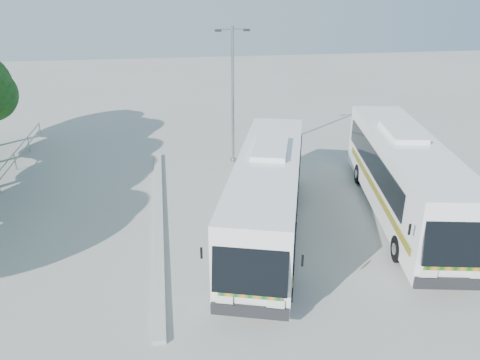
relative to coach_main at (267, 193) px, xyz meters
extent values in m
plane|color=#A2A29D|center=(-2.12, 0.09, -1.79)|extent=(100.00, 100.00, 0.00)
cube|color=#B2B2AD|center=(-4.42, 2.09, -1.71)|extent=(0.40, 16.00, 0.15)
cylinder|color=gray|center=(-12.12, 14.09, -1.29)|extent=(0.06, 0.06, 1.00)
cube|color=white|center=(0.01, 0.03, 0.01)|extent=(5.73, 11.69, 2.92)
cube|color=black|center=(-1.72, -5.48, 0.37)|extent=(2.23, 1.08, 1.86)
cube|color=black|center=(-0.98, 0.94, 0.37)|extent=(2.80, 8.79, 1.05)
cube|color=black|center=(1.34, 0.21, 0.37)|extent=(2.80, 8.79, 1.05)
cube|color=#0C5A28|center=(-1.24, 0.12, -0.54)|extent=(3.02, 9.51, 0.27)
cylinder|color=black|center=(-2.14, -3.21, -1.31)|extent=(0.56, 1.00, 0.96)
cylinder|color=black|center=(-0.08, -3.86, -1.31)|extent=(0.56, 1.00, 0.96)
cylinder|color=black|center=(-0.05, 3.46, -1.31)|extent=(0.56, 1.00, 0.96)
cylinder|color=black|center=(2.02, 2.81, -1.31)|extent=(0.56, 1.00, 0.96)
cube|color=white|center=(6.21, 0.71, 0.10)|extent=(4.87, 12.30, 3.06)
cube|color=black|center=(5.00, -5.22, 0.47)|extent=(2.35, 0.91, 1.95)
cube|color=black|center=(5.08, 1.56, 0.47)|extent=(1.98, 9.45, 1.10)
cube|color=black|center=(7.58, 1.05, 0.47)|extent=(1.98, 9.45, 1.10)
cube|color=#10590C|center=(4.90, 0.68, -0.48)|extent=(2.12, 10.23, 0.28)
cylinder|color=black|center=(4.32, -2.89, -1.28)|extent=(0.50, 1.04, 1.00)
cylinder|color=black|center=(6.54, -3.35, -1.28)|extent=(0.50, 1.04, 1.00)
cylinder|color=black|center=(5.78, 4.28, -1.28)|extent=(0.50, 1.04, 1.00)
cylinder|color=black|center=(8.01, 3.83, -1.28)|extent=(0.50, 1.04, 1.00)
cylinder|color=#919399|center=(-0.12, 8.45, 1.96)|extent=(0.15, 0.15, 7.50)
cylinder|color=#919399|center=(-0.12, 8.45, 5.53)|extent=(1.50, 0.10, 0.07)
cube|color=black|center=(-0.87, 8.44, 5.48)|extent=(0.33, 0.17, 0.11)
cube|color=black|center=(0.63, 8.46, 5.48)|extent=(0.33, 0.17, 0.11)
camera|label=1|loc=(-3.85, -16.58, 7.74)|focal=35.00mm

